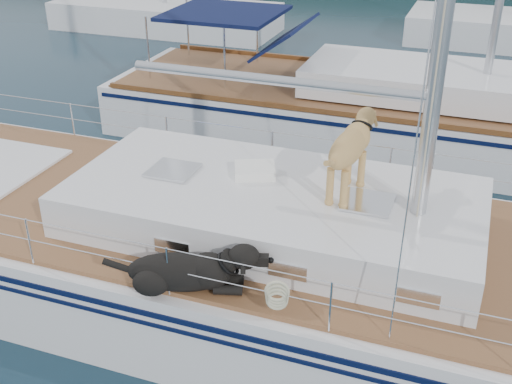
% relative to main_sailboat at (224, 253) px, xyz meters
% --- Properties ---
extents(ground, '(120.00, 120.00, 0.00)m').
position_rel_main_sailboat_xyz_m(ground, '(-0.10, 0.01, -0.68)').
color(ground, black).
rests_on(ground, ground).
extents(main_sailboat, '(12.00, 4.03, 14.01)m').
position_rel_main_sailboat_xyz_m(main_sailboat, '(0.00, 0.00, 0.00)').
color(main_sailboat, white).
rests_on(main_sailboat, ground).
extents(neighbor_sailboat, '(11.00, 3.50, 13.30)m').
position_rel_main_sailboat_xyz_m(neighbor_sailboat, '(0.74, 6.32, -0.05)').
color(neighbor_sailboat, white).
rests_on(neighbor_sailboat, ground).
extents(bg_boat_west, '(8.00, 3.00, 11.65)m').
position_rel_main_sailboat_xyz_m(bg_boat_west, '(-8.10, 14.01, -0.23)').
color(bg_boat_west, white).
rests_on(bg_boat_west, ground).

